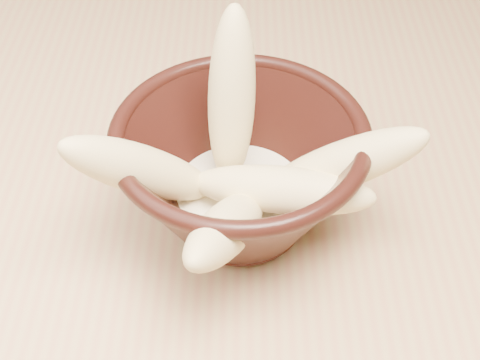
% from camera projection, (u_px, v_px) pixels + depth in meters
% --- Properties ---
extents(table, '(1.20, 0.80, 0.75)m').
position_uv_depth(table, '(155.00, 199.00, 0.71)').
color(table, tan).
rests_on(table, ground).
extents(bowl, '(0.20, 0.20, 0.11)m').
position_uv_depth(bowl, '(240.00, 172.00, 0.53)').
color(bowl, black).
rests_on(bowl, table).
extents(milk_puddle, '(0.11, 0.11, 0.02)m').
position_uv_depth(milk_puddle, '(240.00, 195.00, 0.55)').
color(milk_puddle, beige).
rests_on(milk_puddle, bowl).
extents(banana_upright, '(0.05, 0.08, 0.15)m').
position_uv_depth(banana_upright, '(232.00, 98.00, 0.52)').
color(banana_upright, '#EFD28D').
rests_on(banana_upright, bowl).
extents(banana_left, '(0.14, 0.10, 0.13)m').
position_uv_depth(banana_left, '(142.00, 170.00, 0.49)').
color(banana_left, '#EFD28D').
rests_on(banana_left, bowl).
extents(banana_right, '(0.14, 0.06, 0.11)m').
position_uv_depth(banana_right, '(341.00, 166.00, 0.51)').
color(banana_right, '#EFD28D').
rests_on(banana_right, bowl).
extents(banana_across, '(0.15, 0.07, 0.06)m').
position_uv_depth(banana_across, '(281.00, 190.00, 0.51)').
color(banana_across, '#EFD28D').
rests_on(banana_across, bowl).
extents(banana_front, '(0.08, 0.15, 0.10)m').
position_uv_depth(banana_front, '(227.00, 229.00, 0.48)').
color(banana_front, '#EFD28D').
rests_on(banana_front, bowl).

